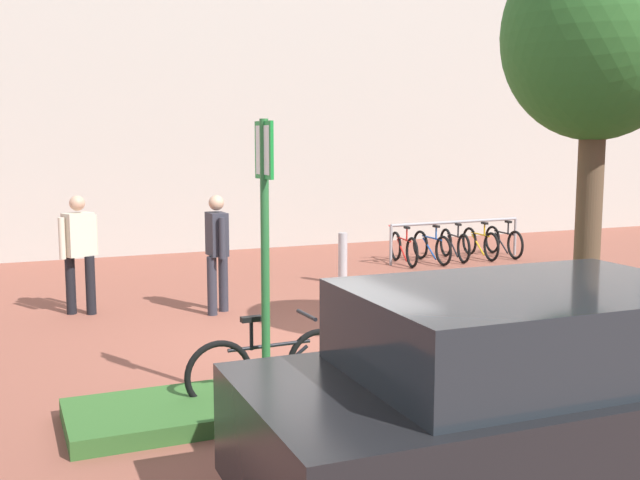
{
  "coord_description": "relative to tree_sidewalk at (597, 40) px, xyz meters",
  "views": [
    {
      "loc": [
        -3.39,
        -8.41,
        2.51
      ],
      "look_at": [
        0.75,
        1.35,
        1.1
      ],
      "focal_mm": 42.53,
      "sensor_mm": 36.0,
      "label": 1
    }
  ],
  "objects": [
    {
      "name": "car_black_suv",
      "position": [
        -2.52,
        -2.42,
        -2.79
      ],
      "size": [
        4.33,
        2.08,
        1.54
      ],
      "color": "black",
      "rests_on": "ground"
    },
    {
      "name": "tree_sidewalk",
      "position": [
        0.0,
        0.0,
        0.0
      ],
      "size": [
        2.01,
        2.01,
        4.7
      ],
      "color": "brown",
      "rests_on": "ground"
    },
    {
      "name": "bollard_steel",
      "position": [
        -0.44,
        5.44,
        -3.09
      ],
      "size": [
        0.16,
        0.16,
        0.9
      ],
      "primitive_type": "cylinder",
      "color": "#ADADB2",
      "rests_on": "ground"
    },
    {
      "name": "bike_at_sign",
      "position": [
        -3.59,
        0.26,
        -3.2
      ],
      "size": [
        1.68,
        0.42,
        0.86
      ],
      "color": "black",
      "rests_on": "ground"
    },
    {
      "name": "bike_rack_cluster",
      "position": [
        2.85,
        6.94,
        -3.2
      ],
      "size": [
        3.21,
        1.68,
        0.83
      ],
      "color": "#99999E",
      "rests_on": "ground"
    },
    {
      "name": "parking_sign_post",
      "position": [
        -3.68,
        0.1,
        -1.8
      ],
      "size": [
        0.08,
        0.36,
        2.69
      ],
      "color": "#2D7238",
      "rests_on": "ground"
    },
    {
      "name": "person_suited_dark",
      "position": [
        -3.05,
        4.1,
        -2.56
      ],
      "size": [
        0.36,
        0.61,
        1.72
      ],
      "color": "#2D2D38",
      "rests_on": "ground"
    },
    {
      "name": "person_casual_tan",
      "position": [
        -4.89,
        4.81,
        -2.56
      ],
      "size": [
        0.56,
        0.39,
        1.72
      ],
      "color": "black",
      "rests_on": "ground"
    },
    {
      "name": "building_facade",
      "position": [
        -2.5,
        10.77,
        1.46
      ],
      "size": [
        28.0,
        1.2,
        10.0
      ],
      "primitive_type": "cube",
      "color": "#B2ADA3",
      "rests_on": "ground"
    },
    {
      "name": "ground_plane",
      "position": [
        -2.5,
        2.0,
        -3.54
      ],
      "size": [
        60.0,
        60.0,
        0.0
      ],
      "primitive_type": "plane",
      "color": "brown"
    },
    {
      "name": "planter_strip",
      "position": [
        -1.99,
        0.1,
        -3.46
      ],
      "size": [
        7.0,
        1.1,
        0.16
      ],
      "primitive_type": "cube",
      "color": "#336028",
      "rests_on": "ground"
    }
  ]
}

